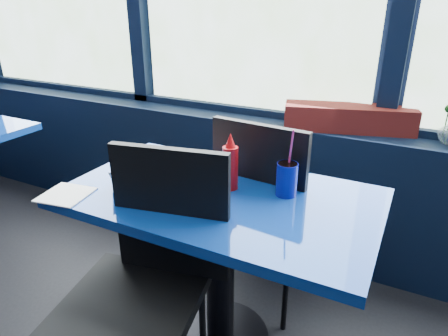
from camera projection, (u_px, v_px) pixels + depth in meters
The scene contains 9 objects.
window_sill at pixel (241, 178), 2.52m from camera, with size 5.00×0.26×0.80m, color black.
near_table at pixel (220, 234), 1.61m from camera, with size 1.20×0.70×0.75m.
chair_near_front at pixel (148, 271), 1.39m from camera, with size 0.53×0.53×0.99m.
chair_near_back at pixel (265, 204), 1.84m from camera, with size 0.49×0.49×0.99m.
planter_box at pixel (349, 118), 2.09m from camera, with size 0.66×0.17×0.13m, color maroon.
food_basket at pixel (155, 178), 1.57m from camera, with size 0.37×0.37×0.11m.
ketchup_bottle at pixel (230, 165), 1.55m from camera, with size 0.06×0.06×0.23m.
soda_cup at pixel (287, 178), 1.51m from camera, with size 0.08×0.08×0.27m.
napkin at pixel (66, 195), 1.53m from camera, with size 0.17×0.17×0.00m, color white.
Camera 1 is at (0.94, 0.78, 1.45)m, focal length 32.00 mm.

